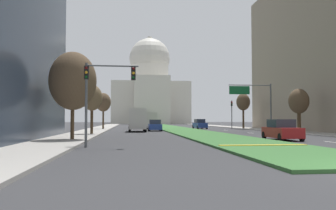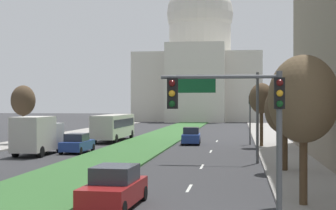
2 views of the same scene
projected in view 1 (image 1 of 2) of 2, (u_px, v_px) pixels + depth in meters
The scene contains 21 objects.
ground_plane at pixel (167, 127), 72.17m from camera, with size 271.92×271.92×0.00m, color #333335.
grass_median at pixel (170, 128), 66.04m from camera, with size 6.04×111.24×0.14m, color #386B33.
median_curb_nose at pixel (263, 145), 20.39m from camera, with size 5.44×0.50×0.04m, color gold.
lane_dashes_right at pixel (246, 132), 44.06m from camera, with size 0.16×43.44×0.01m.
sidewalk_left at pixel (99, 129), 58.39m from camera, with size 4.00×111.24×0.15m, color #9E9991.
sidewalk_right at pixel (246, 128), 61.43m from camera, with size 4.00×111.24×0.15m, color #9E9991.
capitol_building at pixel (150, 90), 133.37m from camera, with size 29.15×29.13×34.77m.
traffic_light_near_left at pixel (100, 86), 20.82m from camera, with size 3.34×0.35×5.20m.
traffic_light_far_right at pixel (232, 111), 61.91m from camera, with size 0.28×0.35×5.20m.
overhead_guide_sign at pixel (255, 97), 45.10m from camera, with size 5.93×0.20×6.50m.
street_tree_left_near at pixel (73, 81), 26.76m from camera, with size 3.71×3.71×7.10m.
street_tree_left_mid at pixel (92, 98), 36.80m from camera, with size 2.27×2.27×5.50m.
street_tree_right_mid at pixel (299, 102), 40.84m from camera, with size 2.44×2.44×5.45m.
street_tree_left_far at pixel (103, 103), 56.01m from camera, with size 2.49×2.49×6.11m.
street_tree_right_far at pixel (243, 102), 58.77m from camera, with size 2.37×2.37×6.23m.
sedan_lead_stopped at pixel (282, 130), 27.89m from camera, with size 2.12×4.53×1.72m.
sedan_midblock at pixel (155, 126), 49.48m from camera, with size 1.98×4.48×1.67m.
sedan_distant at pixel (200, 124), 60.82m from camera, with size 2.07×4.22×1.77m.
sedan_far_horizon at pixel (133, 123), 72.75m from camera, with size 1.85×4.43×1.76m.
box_truck_delivery at pixel (137, 120), 46.84m from camera, with size 2.40×6.40×3.20m.
city_bus at pixel (148, 119), 63.48m from camera, with size 2.62×11.00×2.95m.
Camera 1 is at (-8.08, -10.06, 1.72)m, focal length 36.01 mm.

